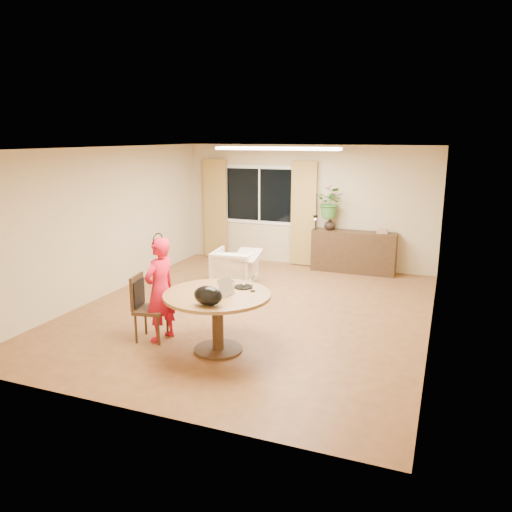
{
  "coord_description": "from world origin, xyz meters",
  "views": [
    {
      "loc": [
        2.85,
        -7.14,
        2.78
      ],
      "look_at": [
        0.15,
        -0.2,
        0.98
      ],
      "focal_mm": 35.0,
      "sensor_mm": 36.0,
      "label": 1
    }
  ],
  "objects_px": {
    "dining_chair": "(151,308)",
    "armchair": "(234,268)",
    "child": "(160,289)",
    "dining_table": "(217,306)",
    "sideboard": "(354,252)"
  },
  "relations": [
    {
      "from": "dining_table",
      "to": "armchair",
      "type": "xyz_separation_m",
      "value": [
        -0.99,
        2.81,
        -0.28
      ]
    },
    {
      "from": "sideboard",
      "to": "dining_table",
      "type": "bearing_deg",
      "value": -101.44
    },
    {
      "from": "dining_table",
      "to": "armchair",
      "type": "distance_m",
      "value": 2.99
    },
    {
      "from": "dining_chair",
      "to": "armchair",
      "type": "relative_size",
      "value": 1.2
    },
    {
      "from": "dining_chair",
      "to": "child",
      "type": "relative_size",
      "value": 0.63
    },
    {
      "from": "dining_chair",
      "to": "sideboard",
      "type": "height_order",
      "value": "dining_chair"
    },
    {
      "from": "dining_chair",
      "to": "sideboard",
      "type": "distance_m",
      "value": 4.99
    },
    {
      "from": "dining_table",
      "to": "child",
      "type": "distance_m",
      "value": 0.91
    },
    {
      "from": "child",
      "to": "sideboard",
      "type": "relative_size",
      "value": 0.85
    },
    {
      "from": "child",
      "to": "sideboard",
      "type": "xyz_separation_m",
      "value": [
        1.83,
        4.53,
        -0.3
      ]
    },
    {
      "from": "dining_chair",
      "to": "sideboard",
      "type": "bearing_deg",
      "value": 57.1
    },
    {
      "from": "dining_table",
      "to": "sideboard",
      "type": "distance_m",
      "value": 4.69
    },
    {
      "from": "sideboard",
      "to": "dining_chair",
      "type": "bearing_deg",
      "value": -113.04
    },
    {
      "from": "dining_table",
      "to": "dining_chair",
      "type": "xyz_separation_m",
      "value": [
        -1.02,
        0.01,
        -0.17
      ]
    },
    {
      "from": "dining_table",
      "to": "armchair",
      "type": "relative_size",
      "value": 1.82
    }
  ]
}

